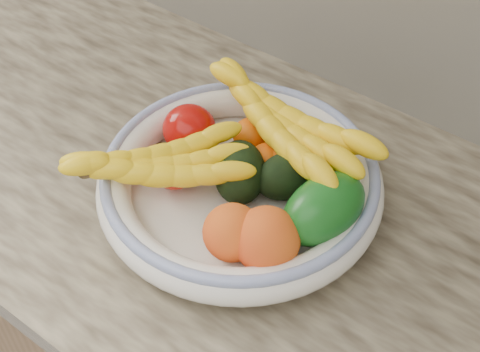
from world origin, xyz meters
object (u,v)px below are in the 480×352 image
Objects in this scene: green_mango at (324,209)px; banana_bunch_front at (158,168)px; fruit_bowl at (240,182)px; banana_bunch_back at (282,128)px.

green_mango is 0.22m from banana_bunch_front.
fruit_bowl is 0.10m from banana_bunch_back.
banana_bunch_back reaches higher than banana_bunch_front.
green_mango reaches higher than fruit_bowl.
green_mango is 0.15m from banana_bunch_back.
banana_bunch_back is (0.01, 0.09, 0.04)m from fruit_bowl.
fruit_bowl is 0.11m from banana_bunch_front.
banana_bunch_back is at bearing 84.52° from fruit_bowl.
banana_bunch_front is (-0.09, -0.16, -0.01)m from banana_bunch_back.
banana_bunch_back is 1.19× the size of banana_bunch_front.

